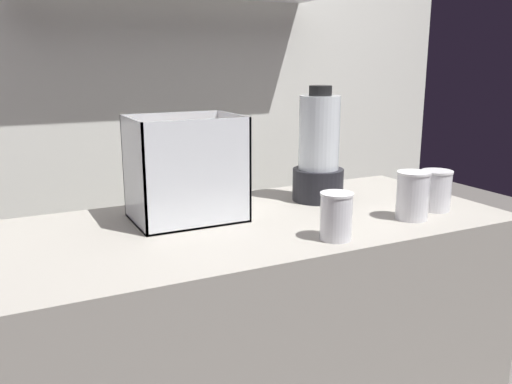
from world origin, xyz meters
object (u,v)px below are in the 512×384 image
Objects in this scene: juice_cup_beet_left at (412,198)px; juice_cup_mango_middle at (436,193)px; juice_cup_mango_far_left at (336,218)px; carrot_display_bin at (186,186)px; blender_pitcher at (319,154)px.

juice_cup_beet_left is 0.13m from juice_cup_mango_middle.
juice_cup_mango_middle is at bearing 17.66° from juice_cup_beet_left.
juice_cup_mango_far_left is at bearing -169.71° from juice_cup_beet_left.
carrot_display_bin is 2.47× the size of juice_cup_mango_middle.
blender_pitcher reaches higher than juice_cup_beet_left.
carrot_display_bin is at bearing 160.56° from juice_cup_mango_middle.
carrot_display_bin is 0.73m from juice_cup_mango_middle.
juice_cup_mango_far_left is 0.88× the size of juice_cup_beet_left.
carrot_display_bin is at bearing 153.22° from juice_cup_beet_left.
juice_cup_mango_far_left is at bearing -167.43° from juice_cup_mango_middle.
juice_cup_mango_middle is at bearing -19.44° from carrot_display_bin.
blender_pitcher is 0.37m from juice_cup_mango_middle.
blender_pitcher is 0.33m from juice_cup_beet_left.
juice_cup_beet_left is at bearing -68.09° from blender_pitcher.
juice_cup_mango_middle is (0.13, 0.04, -0.01)m from juice_cup_beet_left.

